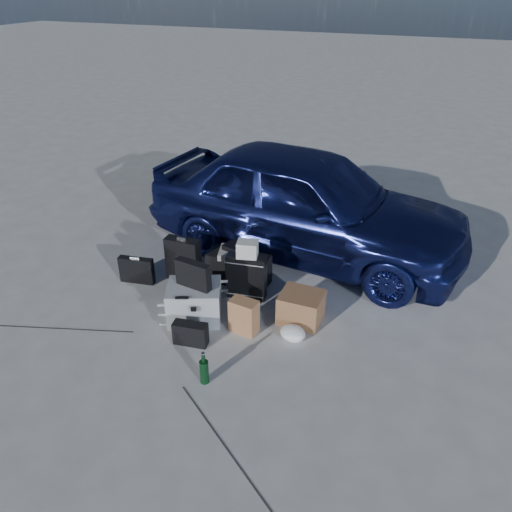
{
  "coord_description": "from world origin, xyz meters",
  "views": [
    {
      "loc": [
        2.19,
        -3.67,
        3.39
      ],
      "look_at": [
        0.33,
        0.85,
        0.59
      ],
      "focal_mm": 35.0,
      "sensor_mm": 36.0,
      "label": 1
    }
  ],
  "objects": [
    {
      "name": "suitcase_right",
      "position": [
        0.2,
        0.87,
        0.28
      ],
      "size": [
        0.48,
        0.23,
        0.55
      ],
      "primitive_type": "cube",
      "rotation": [
        0.0,
        0.0,
        0.15
      ],
      "color": "black",
      "rests_on": "ground"
    },
    {
      "name": "ground",
      "position": [
        0.0,
        0.0,
        0.0
      ],
      "size": [
        60.0,
        60.0,
        0.0
      ],
      "primitive_type": "plane",
      "color": "beige",
      "rests_on": "ground"
    },
    {
      "name": "cardboard_box",
      "position": [
        0.94,
        0.67,
        0.17
      ],
      "size": [
        0.46,
        0.4,
        0.34
      ],
      "primitive_type": "cube",
      "rotation": [
        0.0,
        0.0,
        0.0
      ],
      "color": "brown",
      "rests_on": "ground"
    },
    {
      "name": "suitcase_left",
      "position": [
        -0.68,
        0.93,
        0.28
      ],
      "size": [
        0.44,
        0.17,
        0.56
      ],
      "primitive_type": "cube",
      "rotation": [
        0.0,
        0.0,
        0.02
      ],
      "color": "black",
      "rests_on": "ground"
    },
    {
      "name": "briefcase",
      "position": [
        -1.19,
        0.65,
        0.17
      ],
      "size": [
        0.44,
        0.17,
        0.34
      ],
      "primitive_type": "cube",
      "rotation": [
        0.0,
        0.0,
        0.17
      ],
      "color": "black",
      "rests_on": "ground"
    },
    {
      "name": "car",
      "position": [
        0.48,
        2.21,
        0.73
      ],
      "size": [
        4.41,
        2.15,
        1.45
      ],
      "primitive_type": "imported",
      "rotation": [
        0.0,
        0.0,
        1.46
      ],
      "color": "navy",
      "rests_on": "ground"
    },
    {
      "name": "white_carton",
      "position": [
        0.21,
        0.88,
        0.65
      ],
      "size": [
        0.27,
        0.24,
        0.19
      ],
      "primitive_type": "cube",
      "rotation": [
        0.0,
        0.0,
        0.25
      ],
      "color": "beige",
      "rests_on": "suitcase_right"
    },
    {
      "name": "flat_box_white",
      "position": [
        -0.03,
        1.12,
        0.42
      ],
      "size": [
        0.5,
        0.43,
        0.08
      ],
      "primitive_type": "cube",
      "rotation": [
        0.0,
        0.0,
        0.28
      ],
      "color": "beige",
      "rests_on": "duffel_bag"
    },
    {
      "name": "duffel_bag",
      "position": [
        -0.02,
        1.14,
        0.19
      ],
      "size": [
        0.77,
        0.34,
        0.38
      ],
      "primitive_type": "cube",
      "rotation": [
        0.0,
        0.0,
        -0.02
      ],
      "color": "black",
      "rests_on": "ground"
    },
    {
      "name": "green_bottle",
      "position": [
        0.4,
        -0.6,
        0.17
      ],
      "size": [
        0.1,
        0.1,
        0.34
      ],
      "primitive_type": "cylinder",
      "rotation": [
        0.0,
        0.0,
        0.15
      ],
      "color": "black",
      "rests_on": "ground"
    },
    {
      "name": "pelican_case",
      "position": [
        -0.16,
        0.26,
        0.21
      ],
      "size": [
        0.71,
        0.66,
        0.42
      ],
      "primitive_type": "cube",
      "rotation": [
        0.0,
        0.0,
        0.4
      ],
      "color": "#9B9EA0",
      "rests_on": "ground"
    },
    {
      "name": "kraft_bag",
      "position": [
        0.44,
        0.25,
        0.19
      ],
      "size": [
        0.31,
        0.21,
        0.39
      ],
      "primitive_type": "cube",
      "rotation": [
        0.0,
        0.0,
        -0.12
      ],
      "color": "#B17B4D",
      "rests_on": "ground"
    },
    {
      "name": "plastic_bag",
      "position": [
        0.97,
        0.32,
        0.08
      ],
      "size": [
        0.35,
        0.32,
        0.16
      ],
      "primitive_type": "ellipsoid",
      "rotation": [
        0.0,
        0.0,
        -0.36
      ],
      "color": "white",
      "rests_on": "ground"
    },
    {
      "name": "laptop_bag",
      "position": [
        -0.15,
        0.26,
        0.57
      ],
      "size": [
        0.42,
        0.16,
        0.3
      ],
      "primitive_type": "cube",
      "rotation": [
        0.0,
        0.0,
        -0.14
      ],
      "color": "black",
      "rests_on": "pelican_case"
    },
    {
      "name": "flat_box_black",
      "position": [
        -0.04,
        1.12,
        0.49
      ],
      "size": [
        0.34,
        0.28,
        0.06
      ],
      "primitive_type": "cube",
      "rotation": [
        0.0,
        0.0,
        -0.26
      ],
      "color": "black",
      "rests_on": "flat_box_white"
    },
    {
      "name": "messenger_bag",
      "position": [
        0.01,
        -0.15,
        0.13
      ],
      "size": [
        0.37,
        0.18,
        0.25
      ],
      "primitive_type": "cube",
      "rotation": [
        0.0,
        0.0,
        0.15
      ],
      "color": "black",
      "rests_on": "ground"
    }
  ]
}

